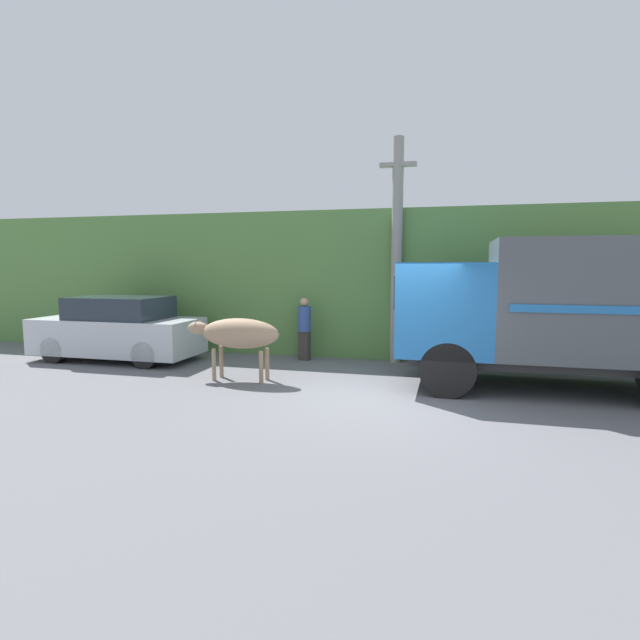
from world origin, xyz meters
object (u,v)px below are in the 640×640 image
object	(u,v)px
brown_cow	(238,334)
utility_pole	(397,248)
cargo_truck	(563,307)
pedestrian_on_hill	(304,326)
parked_suv	(118,330)

from	to	relation	value
brown_cow	utility_pole	size ratio (longest dim) A/B	0.38
cargo_truck	utility_pole	distance (m)	4.23
cargo_truck	pedestrian_on_hill	size ratio (longest dim) A/B	3.73
cargo_truck	pedestrian_on_hill	world-z (taller)	cargo_truck
brown_cow	pedestrian_on_hill	distance (m)	2.66
parked_suv	cargo_truck	bearing A→B (deg)	-1.75
cargo_truck	utility_pole	bearing A→B (deg)	149.52
parked_suv	utility_pole	world-z (taller)	utility_pole
brown_cow	parked_suv	bearing A→B (deg)	167.35
brown_cow	utility_pole	distance (m)	4.60
pedestrian_on_hill	utility_pole	bearing A→B (deg)	-157.55
pedestrian_on_hill	utility_pole	world-z (taller)	utility_pole
cargo_truck	utility_pole	xyz separation A→B (m)	(-3.45, 2.12, 1.22)
brown_cow	cargo_truck	bearing A→B (deg)	12.52
cargo_truck	parked_suv	world-z (taller)	cargo_truck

